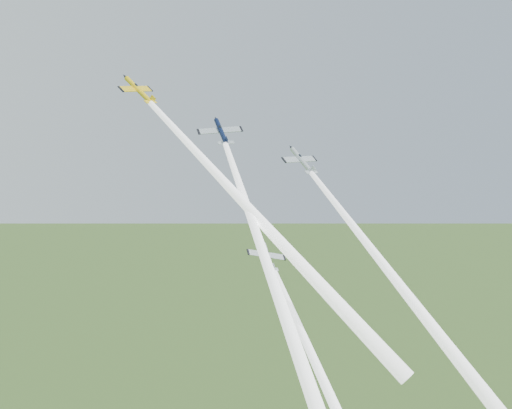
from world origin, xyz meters
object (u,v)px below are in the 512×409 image
(plane_navy, at_px, (221,132))
(plane_silver_right, at_px, (302,161))
(plane_silver_low, at_px, (268,257))
(plane_yellow, at_px, (139,90))

(plane_navy, xyz_separation_m, plane_silver_right, (16.73, -2.62, -5.04))
(plane_silver_right, bearing_deg, plane_silver_low, -153.98)
(plane_silver_low, bearing_deg, plane_navy, 105.35)
(plane_yellow, relative_size, plane_silver_low, 1.16)
(plane_yellow, height_order, plane_navy, plane_yellow)
(plane_yellow, height_order, plane_silver_right, plane_yellow)
(plane_yellow, relative_size, plane_navy, 1.01)
(plane_yellow, distance_m, plane_silver_right, 32.87)
(plane_yellow, height_order, plane_silver_low, plane_yellow)
(plane_yellow, xyz_separation_m, plane_silver_right, (29.55, -8.32, -11.74))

